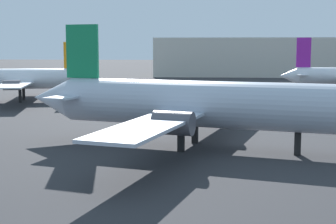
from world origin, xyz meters
The scene contains 3 objects.
airplane_on_taxiway centered at (-4.04, 29.53, 3.68)m, with size 32.45×30.86×10.32m.
airplane_far_left centered at (-33.06, 62.59, 3.45)m, with size 25.98×25.38×9.07m.
terminal_building centered at (17.95, 135.78, 5.37)m, with size 75.11×22.21×10.74m, color beige.
Camera 1 is at (-2.87, -11.58, 8.42)m, focal length 53.63 mm.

